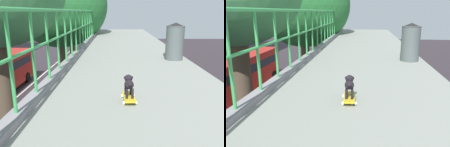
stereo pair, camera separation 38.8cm
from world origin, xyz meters
TOP-DOWN VIEW (x-y plane):
  - roadside_tree_far at (-2.18, 12.62)m, footprint 5.29×5.29m
  - roadside_tree_farthest at (-2.47, 17.36)m, footprint 3.80×3.80m
  - toy_skateboard at (1.13, 2.12)m, footprint 0.22×0.45m
  - small_dog at (1.13, 2.12)m, footprint 0.15×0.32m
  - litter_bin at (2.50, 5.19)m, footprint 0.48×0.48m

SIDE VIEW (x-z plane):
  - toy_skateboard at x=1.13m, z-range 5.57..5.64m
  - small_dog at x=1.13m, z-range 5.66..5.96m
  - litter_bin at x=2.50m, z-range 5.56..6.53m
  - roadside_tree_farthest at x=-2.47m, z-range 2.65..11.20m
  - roadside_tree_far at x=-2.18m, z-range 2.35..11.79m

